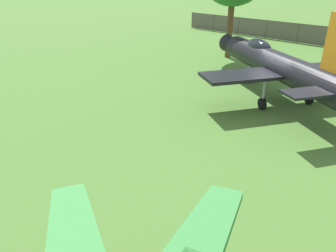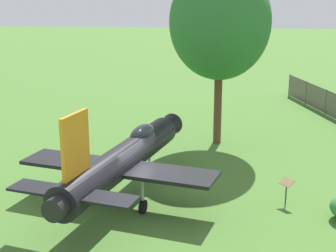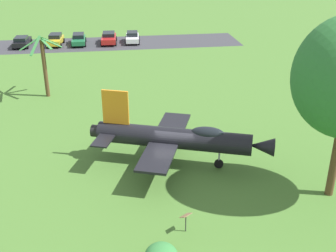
# 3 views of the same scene
# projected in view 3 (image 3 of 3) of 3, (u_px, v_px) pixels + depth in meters

# --- Properties ---
(ground_plane) EXTENTS (200.00, 200.00, 0.00)m
(ground_plane) POSITION_uv_depth(u_px,v_px,m) (173.00, 163.00, 29.15)
(ground_plane) COLOR #47722D
(parking_strip) EXTENTS (44.96, 13.19, 0.00)m
(parking_strip) POSITION_uv_depth(u_px,v_px,m) (80.00, 44.00, 59.05)
(parking_strip) COLOR #38383D
(parking_strip) RESTS_ON ground_plane
(display_jet) EXTENTS (12.17, 9.03, 4.95)m
(display_jet) POSITION_uv_depth(u_px,v_px,m) (178.00, 138.00, 28.27)
(display_jet) COLOR black
(display_jet) RESTS_ON ground_plane
(palm_tree) EXTENTS (3.75, 4.50, 5.85)m
(palm_tree) POSITION_uv_depth(u_px,v_px,m) (44.00, 63.00, 39.47)
(palm_tree) COLOR brown
(palm_tree) RESTS_ON ground_plane
(info_plaque) EXTENTS (0.71, 0.69, 1.14)m
(info_plaque) POSITION_uv_depth(u_px,v_px,m) (186.00, 218.00, 22.21)
(info_plaque) COLOR #333333
(info_plaque) RESTS_ON ground_plane
(parked_car_white) EXTENTS (2.12, 4.20, 1.45)m
(parked_car_white) POSITION_uv_depth(u_px,v_px,m) (132.00, 37.00, 59.76)
(parked_car_white) COLOR silver
(parked_car_white) RESTS_ON ground_plane
(parked_car_red) EXTENTS (2.37, 4.63, 1.47)m
(parked_car_red) POSITION_uv_depth(u_px,v_px,m) (109.00, 38.00, 59.32)
(parked_car_red) COLOR red
(parked_car_red) RESTS_ON ground_plane
(parked_car_green) EXTENTS (2.43, 4.68, 1.42)m
(parked_car_green) POSITION_uv_depth(u_px,v_px,m) (79.00, 39.00, 58.80)
(parked_car_green) COLOR #1E6B3D
(parked_car_green) RESTS_ON ground_plane
(parked_car_yellow) EXTENTS (2.14, 4.22, 1.51)m
(parked_car_yellow) POSITION_uv_depth(u_px,v_px,m) (55.00, 40.00, 58.35)
(parked_car_yellow) COLOR gold
(parked_car_yellow) RESTS_ON ground_plane
(parked_car_black) EXTENTS (2.34, 4.48, 1.39)m
(parked_car_black) POSITION_uv_depth(u_px,v_px,m) (22.00, 41.00, 57.64)
(parked_car_black) COLOR black
(parked_car_black) RESTS_ON ground_plane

